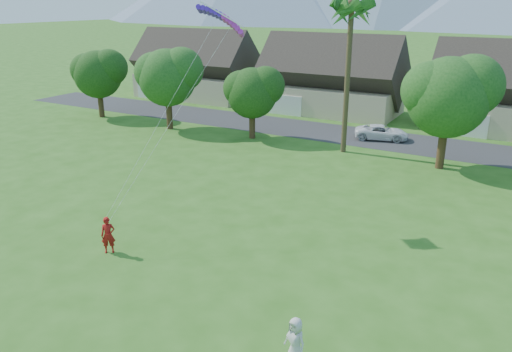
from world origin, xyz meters
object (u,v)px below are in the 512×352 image
Objects in this scene: parked_car at (382,132)px; parafoil_kite at (223,17)px; kite_flyer at (108,235)px; watcher at (295,341)px.

parafoil_kite reaches higher than parked_car.
parked_car is (5.70, 28.60, -0.29)m from kite_flyer.
kite_flyer is 0.62× the size of parafoil_kite.
parafoil_kite is (-9.98, 10.90, 10.43)m from watcher.
parafoil_kite is (-3.86, -20.44, 10.66)m from parked_car.
watcher is at bearing -53.17° from kite_flyer.
parafoil_kite is at bearing 37.13° from kite_flyer.
parked_car is at bearing 38.56° from kite_flyer.
parked_car is 1.55× the size of parafoil_kite.
parafoil_kite reaches higher than kite_flyer.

